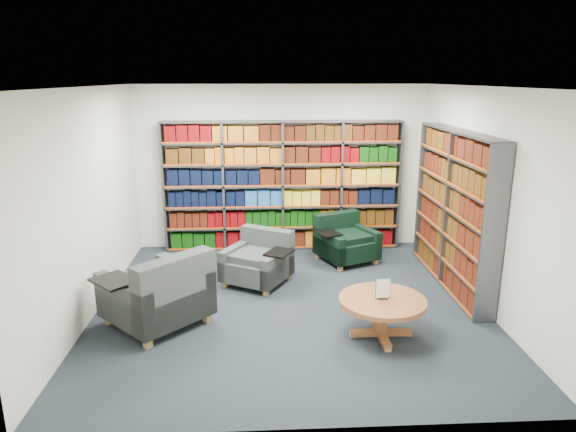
{
  "coord_description": "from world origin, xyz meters",
  "views": [
    {
      "loc": [
        -0.37,
        -6.24,
        2.92
      ],
      "look_at": [
        0.0,
        0.6,
        1.05
      ],
      "focal_mm": 32.0,
      "sensor_mm": 36.0,
      "label": 1
    }
  ],
  "objects_px": {
    "chair_teal_left": "(260,262)",
    "coffee_table": "(382,306)",
    "chair_teal_front": "(161,296)",
    "chair_green_right": "(344,242)"
  },
  "relations": [
    {
      "from": "chair_teal_front",
      "to": "chair_teal_left",
      "type": "bearing_deg",
      "value": 48.36
    },
    {
      "from": "chair_teal_front",
      "to": "chair_green_right",
      "type": "bearing_deg",
      "value": 40.58
    },
    {
      "from": "chair_teal_front",
      "to": "coffee_table",
      "type": "xyz_separation_m",
      "value": [
        2.58,
        -0.41,
        -0.0
      ]
    },
    {
      "from": "chair_teal_left",
      "to": "coffee_table",
      "type": "height_order",
      "value": "chair_teal_left"
    },
    {
      "from": "coffee_table",
      "to": "chair_teal_left",
      "type": "bearing_deg",
      "value": 128.85
    },
    {
      "from": "chair_teal_left",
      "to": "chair_green_right",
      "type": "bearing_deg",
      "value": 32.06
    },
    {
      "from": "chair_teal_left",
      "to": "chair_teal_front",
      "type": "bearing_deg",
      "value": -131.64
    },
    {
      "from": "chair_teal_left",
      "to": "chair_teal_front",
      "type": "distance_m",
      "value": 1.78
    },
    {
      "from": "chair_teal_left",
      "to": "chair_green_right",
      "type": "xyz_separation_m",
      "value": [
        1.38,
        0.86,
        -0.0
      ]
    },
    {
      "from": "chair_teal_left",
      "to": "coffee_table",
      "type": "relative_size",
      "value": 1.13
    }
  ]
}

